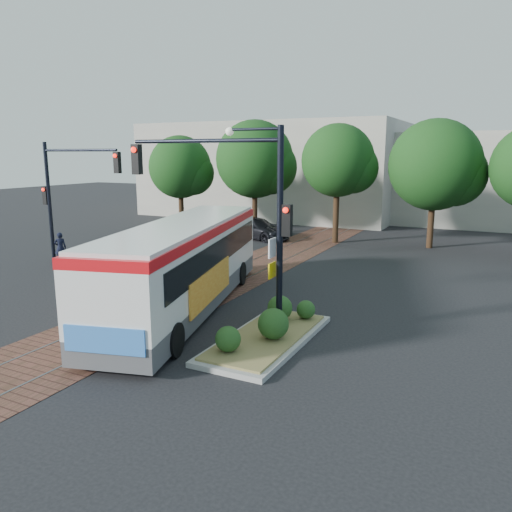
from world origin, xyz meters
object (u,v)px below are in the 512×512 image
object	(u,v)px
officer	(60,248)
traffic_island	(269,330)
city_bus	(185,261)
signal_pole_left	(65,187)
parked_car	(257,228)
signal_pole_main	(241,199)

from	to	relation	value
officer	traffic_island	bearing A→B (deg)	116.59
city_bus	officer	world-z (taller)	city_bus
signal_pole_left	officer	distance (m)	3.18
signal_pole_left	parked_car	bearing A→B (deg)	66.50
traffic_island	signal_pole_main	world-z (taller)	signal_pole_main
traffic_island	officer	xyz separation A→B (m)	(-13.97, 5.04, 0.45)
city_bus	officer	size ratio (longest dim) A/B	7.55
city_bus	officer	xyz separation A→B (m)	(-10.00, 3.50, -0.95)
city_bus	traffic_island	size ratio (longest dim) A/B	2.28
traffic_island	city_bus	bearing A→B (deg)	158.87
traffic_island	signal_pole_left	xyz separation A→B (m)	(-13.19, 4.89, 3.54)
signal_pole_main	officer	distance (m)	14.33
signal_pole_main	parked_car	size ratio (longest dim) A/B	1.29
city_bus	parked_car	distance (m)	15.16
signal_pole_main	city_bus	bearing A→B (deg)	154.39
signal_pole_main	signal_pole_left	distance (m)	13.14
signal_pole_main	parked_car	bearing A→B (deg)	114.90
city_bus	signal_pole_left	distance (m)	10.03
traffic_island	signal_pole_main	distance (m)	3.95
city_bus	traffic_island	world-z (taller)	city_bus
city_bus	signal_pole_left	world-z (taller)	signal_pole_left
signal_pole_main	signal_pole_left	bearing A→B (deg)	158.55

